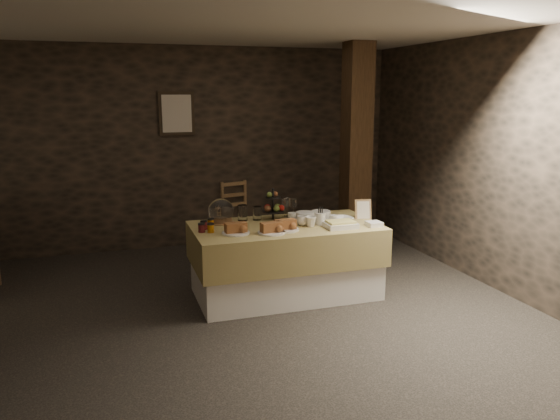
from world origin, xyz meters
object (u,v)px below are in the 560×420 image
object	(u,v)px
chair	(238,217)
timber_column	(356,152)
buffet_table	(286,255)
fruit_stand	(274,207)

from	to	relation	value
chair	timber_column	bearing A→B (deg)	-49.49
buffet_table	fruit_stand	distance (m)	0.52
buffet_table	timber_column	world-z (taller)	timber_column
buffet_table	chair	distance (m)	2.00
chair	timber_column	world-z (taller)	timber_column
buffet_table	timber_column	bearing A→B (deg)	40.19
fruit_stand	timber_column	bearing A→B (deg)	31.22
chair	timber_column	xyz separation A→B (m)	(1.26, -0.93, 0.93)
buffet_table	timber_column	distance (m)	1.87
buffet_table	chair	world-z (taller)	chair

